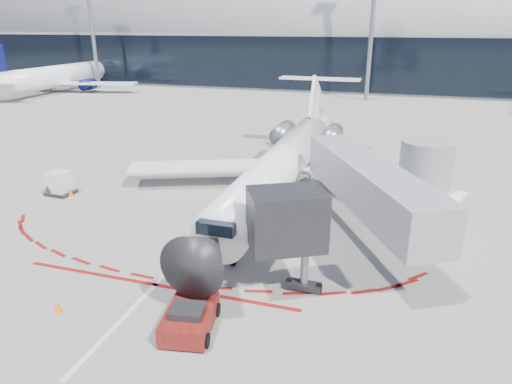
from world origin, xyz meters
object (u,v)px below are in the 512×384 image
(regional_jet, at_px, (285,162))
(ramp_worker, at_px, (208,277))
(pushback_tug, at_px, (190,318))
(uld_container, at_px, (59,183))

(regional_jet, height_order, ramp_worker, regional_jet)
(pushback_tug, distance_m, ramp_worker, 2.56)
(pushback_tug, xyz_separation_m, ramp_worker, (-0.25, 2.52, 0.38))
(regional_jet, xyz_separation_m, pushback_tug, (0.12, -16.07, -1.93))
(pushback_tug, bearing_deg, uld_container, 133.85)
(regional_jet, xyz_separation_m, ramp_worker, (-0.13, -13.55, -1.55))
(pushback_tug, bearing_deg, regional_jet, 80.56)
(ramp_worker, distance_m, uld_container, 17.59)
(regional_jet, relative_size, uld_container, 15.58)
(regional_jet, height_order, uld_container, regional_jet)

